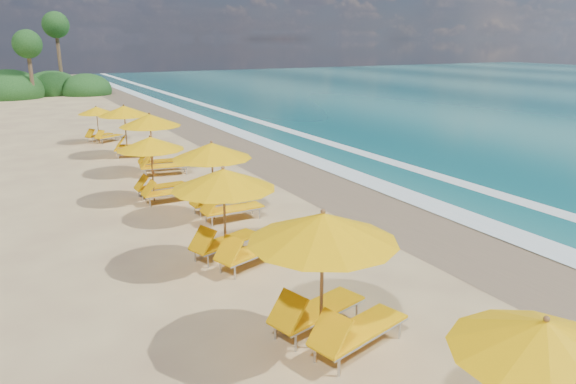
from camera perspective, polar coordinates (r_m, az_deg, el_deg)
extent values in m
plane|color=#D5BB7D|center=(15.75, 0.00, -4.20)|extent=(160.00, 160.00, 0.00)
cube|color=#846D4E|center=(17.89, 11.37, -2.01)|extent=(4.00, 160.00, 0.01)
cube|color=white|center=(18.84, 14.91, -1.25)|extent=(1.20, 160.00, 0.01)
cube|color=white|center=(20.95, 20.94, -0.07)|extent=(0.80, 160.00, 0.01)
cone|color=#FFB605|center=(7.29, 25.57, -13.77)|extent=(2.81, 2.81, 0.44)
sphere|color=olive|center=(7.18, 25.81, -12.07)|extent=(0.08, 0.08, 0.08)
cylinder|color=olive|center=(9.57, 3.61, -9.77)|extent=(0.06, 0.06, 2.56)
cone|color=#FFB605|center=(9.16, 3.72, -3.77)|extent=(3.23, 3.23, 0.51)
sphere|color=olive|center=(9.07, 3.75, -2.07)|extent=(0.09, 0.09, 0.09)
cylinder|color=olive|center=(13.09, -6.75, -2.90)|extent=(0.06, 0.06, 2.44)
cone|color=#FFB605|center=(12.81, -6.90, 1.40)|extent=(3.19, 3.19, 0.49)
sphere|color=olive|center=(12.74, -6.94, 2.59)|extent=(0.09, 0.09, 0.09)
cylinder|color=olive|center=(16.67, -7.99, 1.06)|extent=(0.06, 0.06, 2.38)
cone|color=#FFB605|center=(16.44, -8.12, 4.39)|extent=(2.52, 2.52, 0.48)
sphere|color=olive|center=(16.39, -8.16, 5.30)|extent=(0.08, 0.08, 0.08)
cylinder|color=olive|center=(19.00, -14.25, 2.32)|extent=(0.06, 0.06, 2.22)
cone|color=#FFB605|center=(18.81, -14.44, 5.05)|extent=(2.36, 2.36, 0.45)
sphere|color=olive|center=(18.76, -14.49, 5.79)|extent=(0.08, 0.08, 0.08)
cylinder|color=olive|center=(22.93, -14.31, 4.90)|extent=(0.06, 0.06, 2.45)
cone|color=#FFB605|center=(22.77, -14.49, 7.41)|extent=(2.86, 2.86, 0.49)
sphere|color=olive|center=(22.73, -14.53, 8.09)|extent=(0.09, 0.09, 0.09)
cylinder|color=olive|center=(26.90, -16.88, 6.20)|extent=(0.06, 0.06, 2.37)
cone|color=#FFB605|center=(26.77, -17.05, 8.27)|extent=(3.03, 3.03, 0.48)
sphere|color=olive|center=(26.73, -17.10, 8.83)|extent=(0.08, 0.08, 0.08)
cylinder|color=olive|center=(30.97, -19.59, 6.74)|extent=(0.05, 0.05, 1.91)
cone|color=#FFB605|center=(30.86, -19.72, 8.19)|extent=(2.68, 2.68, 0.38)
sphere|color=olive|center=(30.84, -19.76, 8.58)|extent=(0.07, 0.07, 0.07)
ellipsoid|color=#163D14|center=(58.23, -27.56, 9.46)|extent=(6.40, 6.40, 4.16)
ellipsoid|color=#163D14|center=(60.43, -23.78, 10.00)|extent=(5.60, 5.60, 3.64)
ellipsoid|color=#163D14|center=(58.78, -20.65, 10.14)|extent=(5.00, 5.00, 3.25)
cylinder|color=brown|center=(56.18, -25.69, 11.44)|extent=(0.36, 0.36, 5.00)
sphere|color=#163D14|center=(56.11, -26.00, 13.97)|extent=(2.60, 2.60, 2.60)
cylinder|color=brown|center=(60.36, -23.13, 12.80)|extent=(0.36, 0.36, 6.80)
sphere|color=#163D14|center=(60.34, -23.49, 16.01)|extent=(2.60, 2.60, 2.60)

